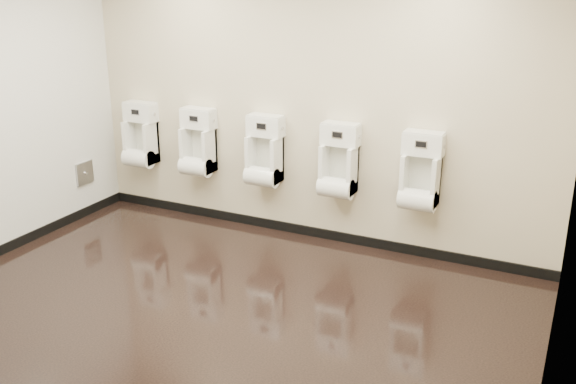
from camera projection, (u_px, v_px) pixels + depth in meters
name	position (u px, v px, depth m)	size (l,w,h in m)	color
ground	(219.00, 308.00, 5.30)	(5.00, 3.50, 0.00)	black
back_wall	(307.00, 104.00, 6.33)	(5.00, 0.02, 2.80)	beige
front_wall	(34.00, 222.00, 3.35)	(5.00, 0.02, 2.80)	beige
right_wall	(570.00, 191.00, 3.81)	(0.02, 3.50, 2.80)	beige
skirting_back	(306.00, 230.00, 6.76)	(5.00, 0.02, 0.10)	black
skirting_left	(3.00, 249.00, 6.31)	(0.02, 3.50, 0.10)	black
access_panel	(85.00, 173.00, 7.18)	(0.04, 0.25, 0.25)	#9E9EA3
urinal_0	(140.00, 140.00, 7.23)	(0.38, 0.29, 0.71)	white
urinal_1	(198.00, 147.00, 6.91)	(0.38, 0.29, 0.71)	white
urinal_2	(264.00, 156.00, 6.58)	(0.38, 0.29, 0.71)	white
urinal_3	(338.00, 166.00, 6.25)	(0.38, 0.29, 0.71)	white
urinal_4	(420.00, 177.00, 5.91)	(0.38, 0.29, 0.71)	white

